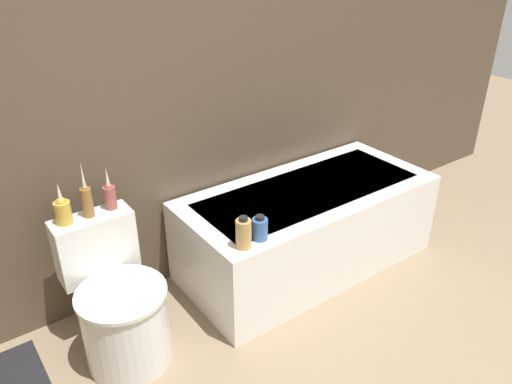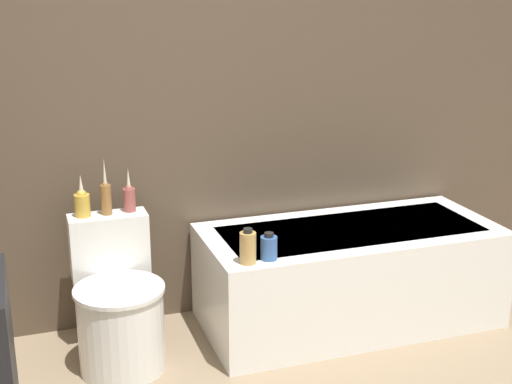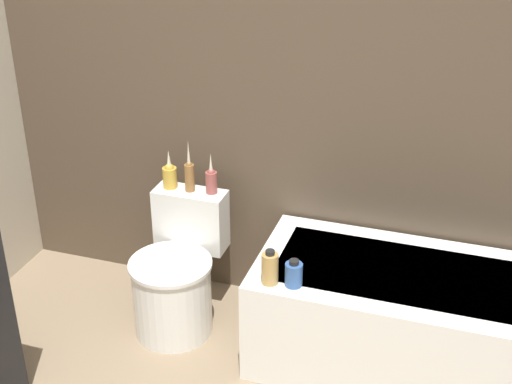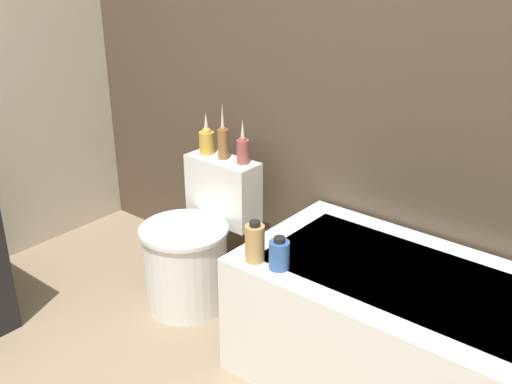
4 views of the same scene
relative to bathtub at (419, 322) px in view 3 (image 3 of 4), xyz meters
The scene contains 8 objects.
wall_back_tiled 1.35m from the bathtub, 152.01° to the left, with size 6.40×0.06×2.60m.
bathtub is the anchor object (origin of this frame).
toilet 1.23m from the bathtub, behind, with size 0.42×0.57×0.68m.
vase_gold 1.44m from the bathtub, behind, with size 0.07×0.07×0.21m.
vase_silver 1.35m from the bathtub, behind, with size 0.05×0.05×0.28m.
vase_bronze 1.24m from the bathtub, behind, with size 0.06×0.06×0.22m.
shampoo_bottle_tall 0.79m from the bathtub, 157.58° to the right, with size 0.08×0.08×0.17m.
shampoo_bottle_short 0.69m from the bathtub, 154.94° to the right, with size 0.08×0.08×0.13m.
Camera 3 is at (0.88, -1.13, 2.35)m, focal length 50.00 mm.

